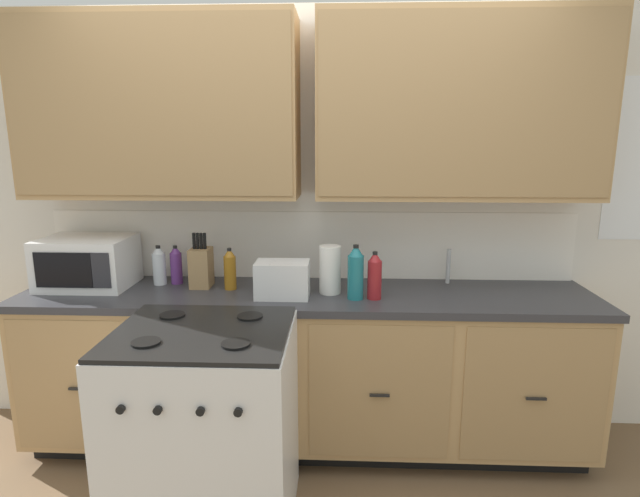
# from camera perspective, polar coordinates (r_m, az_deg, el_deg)

# --- Properties ---
(ground_plane) EXTENTS (8.00, 8.00, 0.00)m
(ground_plane) POSITION_cam_1_polar(r_m,az_deg,el_deg) (2.94, -1.84, -24.10)
(ground_plane) COLOR brown
(wall_unit) EXTENTS (4.28, 0.40, 2.46)m
(wall_unit) POSITION_cam_1_polar(r_m,az_deg,el_deg) (2.86, -1.25, 10.59)
(wall_unit) COLOR white
(wall_unit) RESTS_ON ground_plane
(counter_run) EXTENTS (3.11, 0.64, 0.92)m
(counter_run) POSITION_cam_1_polar(r_m,az_deg,el_deg) (2.95, -1.41, -13.22)
(counter_run) COLOR black
(counter_run) RESTS_ON ground_plane
(stove_range) EXTENTS (0.76, 0.68, 0.95)m
(stove_range) POSITION_cam_1_polar(r_m,az_deg,el_deg) (2.47, -12.54, -19.07)
(stove_range) COLOR white
(stove_range) RESTS_ON ground_plane
(microwave) EXTENTS (0.48, 0.37, 0.28)m
(microwave) POSITION_cam_1_polar(r_m,az_deg,el_deg) (3.15, -24.55, -1.39)
(microwave) COLOR white
(microwave) RESTS_ON counter_run
(toaster) EXTENTS (0.28, 0.18, 0.19)m
(toaster) POSITION_cam_1_polar(r_m,az_deg,el_deg) (2.69, -4.22, -3.45)
(toaster) COLOR white
(toaster) RESTS_ON counter_run
(knife_block) EXTENTS (0.11, 0.14, 0.31)m
(knife_block) POSITION_cam_1_polar(r_m,az_deg,el_deg) (2.94, -13.14, -2.00)
(knife_block) COLOR #9C794E
(knife_block) RESTS_ON counter_run
(sink_faucet) EXTENTS (0.02, 0.02, 0.20)m
(sink_faucet) POSITION_cam_1_polar(r_m,az_deg,el_deg) (3.02, 14.14, -1.95)
(sink_faucet) COLOR #B2B5BA
(sink_faucet) RESTS_ON counter_run
(paper_towel_roll) EXTENTS (0.12, 0.12, 0.26)m
(paper_towel_roll) POSITION_cam_1_polar(r_m,az_deg,el_deg) (2.74, 1.13, -2.37)
(paper_towel_roll) COLOR white
(paper_towel_roll) RESTS_ON counter_run
(bottle_violet) EXTENTS (0.07, 0.07, 0.22)m
(bottle_violet) POSITION_cam_1_polar(r_m,az_deg,el_deg) (3.04, -15.77, -1.78)
(bottle_violet) COLOR #663384
(bottle_violet) RESTS_ON counter_run
(bottle_clear) EXTENTS (0.07, 0.07, 0.23)m
(bottle_clear) POSITION_cam_1_polar(r_m,az_deg,el_deg) (3.05, -17.53, -1.81)
(bottle_clear) COLOR silver
(bottle_clear) RESTS_ON counter_run
(bottle_red) EXTENTS (0.07, 0.07, 0.25)m
(bottle_red) POSITION_cam_1_polar(r_m,az_deg,el_deg) (2.66, 6.12, -3.06)
(bottle_red) COLOR maroon
(bottle_red) RESTS_ON counter_run
(bottle_amber) EXTENTS (0.07, 0.07, 0.23)m
(bottle_amber) POSITION_cam_1_polar(r_m,az_deg,el_deg) (2.86, -10.03, -2.29)
(bottle_amber) COLOR #9E6619
(bottle_amber) RESTS_ON counter_run
(bottle_teal) EXTENTS (0.08, 0.08, 0.29)m
(bottle_teal) POSITION_cam_1_polar(r_m,az_deg,el_deg) (2.64, 4.00, -2.71)
(bottle_teal) COLOR #1E707A
(bottle_teal) RESTS_ON counter_run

